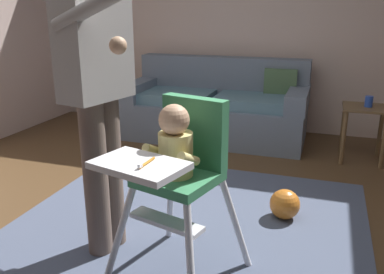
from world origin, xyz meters
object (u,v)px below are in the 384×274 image
Objects in this scene: sippy_cup at (369,101)px; couch at (217,108)px; high_chair at (179,159)px; side_table at (364,121)px; toy_ball at (285,204)px; adult_standing at (98,88)px.

couch is at bearing 169.05° from sippy_cup.
couch is 2.03× the size of high_chair.
high_chair reaches higher than couch.
high_chair is (0.47, -2.49, 0.33)m from couch.
couch is at bearing -154.22° from high_chair.
side_table is 5.20× the size of sippy_cup.
adult_standing is at bearing -144.36° from toy_ball.
sippy_cup is (0.57, 1.38, 0.47)m from toy_ball.
adult_standing is 1.48m from toy_ball.
adult_standing is 2.64m from side_table.
sippy_cup is at bearing 67.44° from toy_ball.
sippy_cup is at bearing 66.85° from adult_standing.
toy_ball is (0.47, 0.81, -0.56)m from high_chair.
adult_standing reaches higher than toy_ball.
adult_standing is at bearing -0.86° from couch.
adult_standing is at bearing -126.31° from side_table.
high_chair is 1.09m from toy_ball.
high_chair reaches higher than side_table.
high_chair is 9.59× the size of sippy_cup.
couch is 1.55m from sippy_cup.
adult_standing reaches higher than side_table.
sippy_cup reaches higher than toy_ball.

